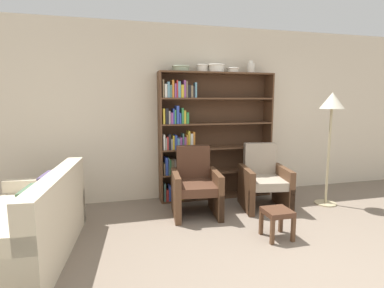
{
  "coord_description": "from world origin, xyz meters",
  "views": [
    {
      "loc": [
        -1.64,
        -2.01,
        1.59
      ],
      "look_at": [
        -0.55,
        2.19,
        0.95
      ],
      "focal_mm": 28.0,
      "sensor_mm": 36.0,
      "label": 1
    }
  ],
  "objects": [
    {
      "name": "armchair_leather",
      "position": [
        -0.57,
        1.91,
        0.4
      ],
      "size": [
        0.71,
        0.74,
        0.94
      ],
      "rotation": [
        0.0,
        0.0,
        3.03
      ],
      "color": "brown",
      "rests_on": "ground"
    },
    {
      "name": "bookshelf",
      "position": [
        -0.25,
        2.55,
        1.0
      ],
      "size": [
        1.85,
        0.3,
        2.02
      ],
      "color": "brown",
      "rests_on": "ground"
    },
    {
      "name": "bowl_cream",
      "position": [
        -0.07,
        2.53,
        2.09
      ],
      "size": [
        0.28,
        0.28,
        0.12
      ],
      "color": "silver",
      "rests_on": "bookshelf"
    },
    {
      "name": "couch",
      "position": [
        -2.55,
        1.18,
        0.3
      ],
      "size": [
        1.1,
        1.84,
        0.86
      ],
      "rotation": [
        0.0,
        0.0,
        1.47
      ],
      "color": "beige",
      "rests_on": "ground"
    },
    {
      "name": "wall_back",
      "position": [
        0.0,
        2.72,
        1.38
      ],
      "size": [
        12.0,
        0.06,
        2.75
      ],
      "color": "beige",
      "rests_on": "ground"
    },
    {
      "name": "armchair_cushioned",
      "position": [
        0.48,
        1.91,
        0.4
      ],
      "size": [
        0.74,
        0.78,
        0.94
      ],
      "rotation": [
        0.0,
        0.0,
        2.98
      ],
      "color": "brown",
      "rests_on": "ground"
    },
    {
      "name": "floor_lamp",
      "position": [
        1.47,
        1.77,
        1.45
      ],
      "size": [
        0.35,
        0.35,
        1.7
      ],
      "color": "tan",
      "rests_on": "ground"
    },
    {
      "name": "bowl_slate",
      "position": [
        0.21,
        2.53,
        2.06
      ],
      "size": [
        0.2,
        0.2,
        0.08
      ],
      "color": "silver",
      "rests_on": "bookshelf"
    },
    {
      "name": "vase_tall",
      "position": [
        0.52,
        2.53,
        2.1
      ],
      "size": [
        0.12,
        0.12,
        0.2
      ],
      "color": "silver",
      "rests_on": "bookshelf"
    },
    {
      "name": "ground_plane",
      "position": [
        0.0,
        0.0,
        0.0
      ],
      "size": [
        24.0,
        24.0,
        0.0
      ],
      "primitive_type": "plane",
      "color": "#7A6B5B"
    },
    {
      "name": "bowl_stoneware",
      "position": [
        -0.3,
        2.53,
        2.08
      ],
      "size": [
        0.19,
        0.19,
        0.11
      ],
      "color": "silver",
      "rests_on": "bookshelf"
    },
    {
      "name": "bowl_brass",
      "position": [
        -0.64,
        2.53,
        2.06
      ],
      "size": [
        0.28,
        0.28,
        0.08
      ],
      "color": "gray",
      "rests_on": "bookshelf"
    },
    {
      "name": "footstool",
      "position": [
        0.14,
        0.93,
        0.27
      ],
      "size": [
        0.3,
        0.3,
        0.34
      ],
      "color": "brown",
      "rests_on": "ground"
    }
  ]
}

